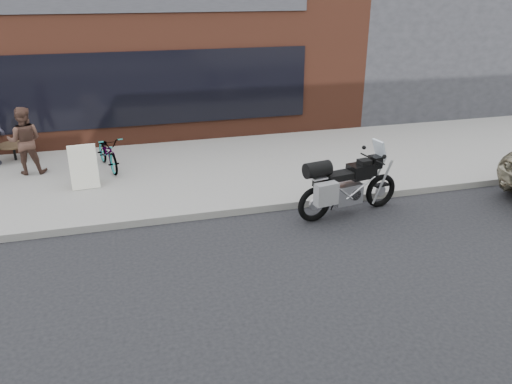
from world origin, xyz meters
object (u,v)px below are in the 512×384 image
object	(u,v)px
bicycle_front	(108,152)
cafe_table	(13,145)
cafe_patron_left	(25,141)
sandwich_sign	(83,165)
motorcycle	(344,186)

from	to	relation	value
bicycle_front	cafe_table	bearing A→B (deg)	136.51
cafe_patron_left	sandwich_sign	bearing A→B (deg)	141.11
cafe_table	motorcycle	bearing A→B (deg)	-35.99
sandwich_sign	cafe_table	distance (m)	2.93
sandwich_sign	cafe_table	bearing A→B (deg)	123.53
bicycle_front	sandwich_sign	xyz separation A→B (m)	(-0.51, -1.02, 0.06)
motorcycle	bicycle_front	world-z (taller)	motorcycle
sandwich_sign	motorcycle	bearing A→B (deg)	-32.69
motorcycle	sandwich_sign	bearing A→B (deg)	141.69
motorcycle	cafe_table	bearing A→B (deg)	133.67
bicycle_front	sandwich_sign	size ratio (longest dim) A/B	1.68
motorcycle	cafe_table	world-z (taller)	motorcycle
bicycle_front	cafe_table	xyz separation A→B (m)	(-2.33, 1.29, -0.03)
motorcycle	sandwich_sign	distance (m)	5.70
cafe_patron_left	bicycle_front	bearing A→B (deg)	177.84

